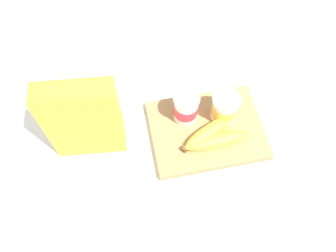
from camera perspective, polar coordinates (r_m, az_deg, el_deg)
The scene contains 7 objects.
ground_plane at distance 0.96m, azimuth 6.31°, elevation -0.96°, with size 2.40×2.40×0.00m, color silver.
cutting_board at distance 0.95m, azimuth 6.37°, elevation -0.66°, with size 0.30×0.23×0.02m, color #A37A4C.
cereal_box at distance 0.85m, azimuth -13.67°, elevation 0.85°, with size 0.18×0.06×0.26m, color yellow.
yogurt_cup_front at distance 0.92m, azimuth 2.96°, elevation 2.98°, with size 0.07×0.07×0.09m.
yogurt_cup_back at distance 0.93m, azimuth 9.31°, elevation 2.96°, with size 0.07×0.07×0.09m.
banana_bunch at distance 0.91m, azimuth 7.31°, elevation -1.66°, with size 0.18×0.10×0.04m.
spoon at distance 0.97m, azimuth 17.49°, elevation -3.42°, with size 0.13×0.07×0.01m.
Camera 1 is at (-0.19, -0.42, 0.85)m, focal length 37.03 mm.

